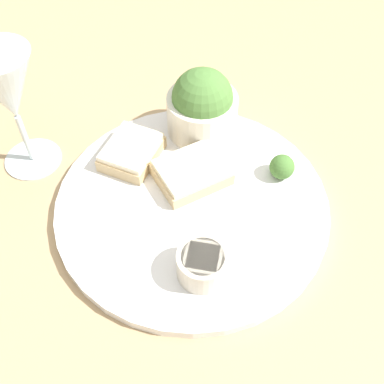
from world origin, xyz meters
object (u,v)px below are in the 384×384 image
(salad_bowl, at_px, (202,106))
(cheese_toast_far, at_px, (132,152))
(sauce_ramekin, at_px, (203,263))
(cheese_toast_near, at_px, (192,172))
(wine_glass, at_px, (7,91))

(salad_bowl, xyz_separation_m, cheese_toast_far, (0.10, -0.05, -0.03))
(sauce_ramekin, relative_size, cheese_toast_near, 0.53)
(salad_bowl, height_order, cheese_toast_far, salad_bowl)
(cheese_toast_far, bearing_deg, wine_glass, -60.66)
(wine_glass, bearing_deg, cheese_toast_far, 119.34)
(salad_bowl, relative_size, sauce_ramekin, 1.67)
(sauce_ramekin, distance_m, wine_glass, 0.31)
(salad_bowl, xyz_separation_m, wine_glass, (0.17, -0.17, 0.07))
(sauce_ramekin, relative_size, cheese_toast_far, 0.65)
(cheese_toast_near, relative_size, cheese_toast_far, 1.24)
(wine_glass, bearing_deg, sauce_ramekin, 84.98)
(salad_bowl, bearing_deg, cheese_toast_far, -25.55)
(cheese_toast_near, relative_size, wine_glass, 0.64)
(salad_bowl, bearing_deg, cheese_toast_near, 24.48)
(sauce_ramekin, xyz_separation_m, wine_glass, (-0.03, -0.30, 0.09))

